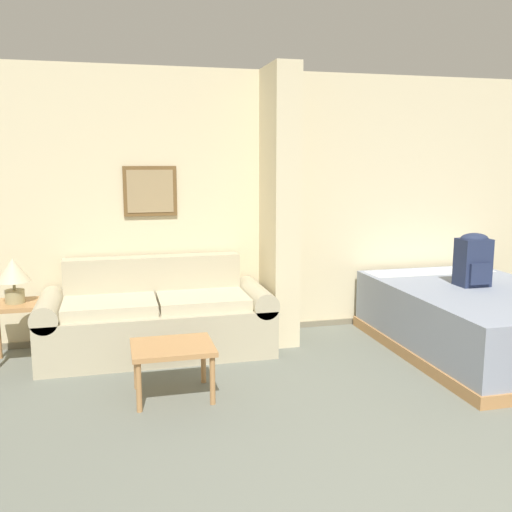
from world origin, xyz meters
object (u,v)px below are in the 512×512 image
(coffee_table, at_px, (173,352))
(backpack, at_px, (473,259))
(table_lamp, at_px, (13,274))
(bed, at_px, (478,320))
(couch, at_px, (157,319))

(coffee_table, distance_m, backpack, 2.89)
(table_lamp, bearing_deg, bed, -9.71)
(couch, distance_m, table_lamp, 1.28)
(coffee_table, distance_m, table_lamp, 1.65)
(coffee_table, height_order, table_lamp, table_lamp)
(bed, height_order, backpack, backpack)
(couch, xyz_separation_m, bed, (2.84, -0.71, -0.01))
(coffee_table, relative_size, bed, 0.27)
(couch, distance_m, coffee_table, 1.04)
(bed, relative_size, backpack, 4.47)
(couch, relative_size, backpack, 4.23)
(table_lamp, bearing_deg, coffee_table, -39.84)
(backpack, bearing_deg, coffee_table, -170.71)
(table_lamp, distance_m, bed, 4.11)
(couch, relative_size, table_lamp, 5.38)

